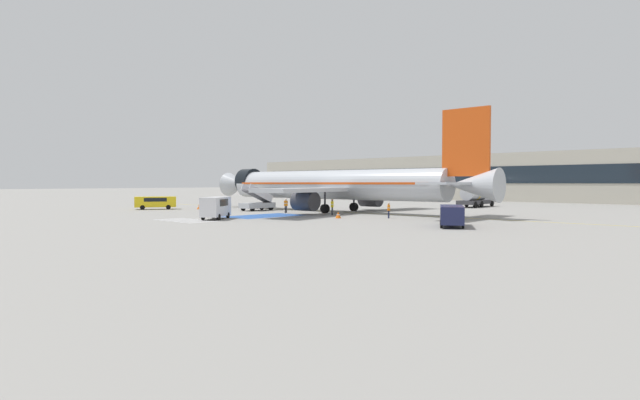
# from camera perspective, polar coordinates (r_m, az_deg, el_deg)

# --- Properties ---
(ground_plane) EXTENTS (600.00, 600.00, 0.00)m
(ground_plane) POSITION_cam_1_polar(r_m,az_deg,el_deg) (64.01, 2.01, -1.39)
(ground_plane) COLOR gray
(apron_leadline_yellow) EXTENTS (77.27, 1.89, 0.01)m
(apron_leadline_yellow) POSITION_cam_1_polar(r_m,az_deg,el_deg) (65.12, 1.16, -1.33)
(apron_leadline_yellow) COLOR gold
(apron_leadline_yellow) RESTS_ON ground_plane
(apron_stand_patch_blue) EXTENTS (5.22, 9.14, 0.01)m
(apron_stand_patch_blue) POSITION_cam_1_polar(r_m,az_deg,el_deg) (56.99, -6.39, -1.81)
(apron_stand_patch_blue) COLOR #2856A8
(apron_stand_patch_blue) RESTS_ON ground_plane
(apron_walkway_bar_0) EXTENTS (0.44, 3.60, 0.01)m
(apron_walkway_bar_0) POSITION_cam_1_polar(r_m,az_deg,el_deg) (54.04, -16.81, -2.09)
(apron_walkway_bar_0) COLOR silver
(apron_walkway_bar_0) RESTS_ON ground_plane
(apron_walkway_bar_1) EXTENTS (0.44, 3.60, 0.01)m
(apron_walkway_bar_1) POSITION_cam_1_polar(r_m,az_deg,el_deg) (53.02, -16.14, -2.16)
(apron_walkway_bar_1) COLOR silver
(apron_walkway_bar_1) RESTS_ON ground_plane
(apron_walkway_bar_2) EXTENTS (0.44, 3.60, 0.01)m
(apron_walkway_bar_2) POSITION_cam_1_polar(r_m,az_deg,el_deg) (52.00, -15.44, -2.23)
(apron_walkway_bar_2) COLOR silver
(apron_walkway_bar_2) RESTS_ON ground_plane
(apron_walkway_bar_3) EXTENTS (0.44, 3.60, 0.01)m
(apron_walkway_bar_3) POSITION_cam_1_polar(r_m,az_deg,el_deg) (51.00, -14.72, -2.31)
(apron_walkway_bar_3) COLOR silver
(apron_walkway_bar_3) RESTS_ON ground_plane
(apron_walkway_bar_4) EXTENTS (0.44, 3.60, 0.01)m
(apron_walkway_bar_4) POSITION_cam_1_polar(r_m,az_deg,el_deg) (50.00, -13.96, -2.38)
(apron_walkway_bar_4) COLOR silver
(apron_walkway_bar_4) RESTS_ON ground_plane
(apron_walkway_bar_5) EXTENTS (0.44, 3.60, 0.01)m
(apron_walkway_bar_5) POSITION_cam_1_polar(r_m,az_deg,el_deg) (49.01, -13.18, -2.46)
(apron_walkway_bar_5) COLOR silver
(apron_walkway_bar_5) RESTS_ON ground_plane
(airliner) EXTENTS (43.13, 31.25, 11.65)m
(airliner) POSITION_cam_1_polar(r_m,az_deg,el_deg) (64.58, 1.63, 1.74)
(airliner) COLOR #B7BCC4
(airliner) RESTS_ON ground_plane
(boarding_stairs_forward) EXTENTS (2.30, 5.27, 3.66)m
(boarding_stairs_forward) POSITION_cam_1_polar(r_m,az_deg,el_deg) (68.22, -7.16, -0.40)
(boarding_stairs_forward) COLOR #ADB2BA
(boarding_stairs_forward) RESTS_ON ground_plane
(fuel_tanker) EXTENTS (2.84, 9.15, 3.23)m
(fuel_tanker) POSITION_cam_1_polar(r_m,az_deg,el_deg) (81.21, 17.43, 0.38)
(fuel_tanker) COLOR #38383D
(fuel_tanker) RESTS_ON ground_plane
(service_van_0) EXTENTS (4.06, 4.83, 2.28)m
(service_van_0) POSITION_cam_1_polar(r_m,az_deg,el_deg) (52.57, -11.83, -0.68)
(service_van_0) COLOR silver
(service_van_0) RESTS_ON ground_plane
(service_van_1) EXTENTS (4.45, 5.74, 1.80)m
(service_van_1) POSITION_cam_1_polar(r_m,az_deg,el_deg) (74.45, -18.28, -0.17)
(service_van_1) COLOR yellow
(service_van_1) RESTS_ON ground_plane
(service_van_2) EXTENTS (4.27, 5.70, 1.79)m
(service_van_2) POSITION_cam_1_polar(r_m,az_deg,el_deg) (44.13, 14.81, -1.55)
(service_van_2) COLOR #1E234C
(service_van_2) RESTS_ON ground_plane
(ground_crew_0) EXTENTS (0.39, 0.49, 1.86)m
(ground_crew_0) POSITION_cam_1_polar(r_m,az_deg,el_deg) (57.83, 1.41, -0.67)
(ground_crew_0) COLOR #2D2D33
(ground_crew_0) RESTS_ON ground_plane
(ground_crew_1) EXTENTS (0.46, 0.47, 1.65)m
(ground_crew_1) POSITION_cam_1_polar(r_m,az_deg,el_deg) (53.31, 7.85, -1.06)
(ground_crew_1) COLOR #191E38
(ground_crew_1) RESTS_ON ground_plane
(ground_crew_2) EXTENTS (0.48, 0.37, 1.78)m
(ground_crew_2) POSITION_cam_1_polar(r_m,az_deg,el_deg) (62.25, -3.92, -0.54)
(ground_crew_2) COLOR #2D2D33
(ground_crew_2) RESTS_ON ground_plane
(traffic_cone_0) EXTENTS (0.62, 0.62, 0.69)m
(traffic_cone_0) POSITION_cam_1_polar(r_m,az_deg,el_deg) (72.82, -13.66, -0.76)
(traffic_cone_0) COLOR orange
(traffic_cone_0) RESTS_ON ground_plane
(traffic_cone_1) EXTENTS (0.62, 0.62, 0.69)m
(traffic_cone_1) POSITION_cam_1_polar(r_m,az_deg,el_deg) (52.86, 2.09, -1.72)
(traffic_cone_1) COLOR orange
(traffic_cone_1) RESTS_ON ground_plane
(terminal_building) EXTENTS (137.08, 12.10, 9.76)m
(terminal_building) POSITION_cam_1_polar(r_m,az_deg,el_deg) (112.91, 20.35, 2.42)
(terminal_building) COLOR #B2AD9E
(terminal_building) RESTS_ON ground_plane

